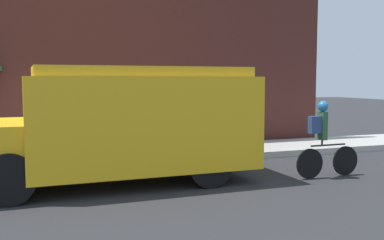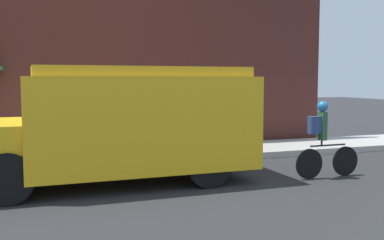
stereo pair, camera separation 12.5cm
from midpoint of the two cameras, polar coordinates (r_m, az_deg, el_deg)
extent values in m
plane|color=#2B2B2D|center=(10.54, -18.41, -6.43)|extent=(70.00, 70.00, 0.00)
cube|color=#ADAAA3|center=(11.57, -18.57, -5.01)|extent=(28.00, 2.11, 0.17)
cube|color=#4C231E|center=(12.72, -19.01, 6.32)|extent=(17.31, 0.18, 4.78)
cube|color=yellow|center=(9.08, -6.92, -0.27)|extent=(4.45, 2.24, 1.82)
cube|color=yellow|center=(9.05, -6.99, 6.06)|extent=(4.09, 2.07, 0.19)
cube|color=red|center=(10.19, -15.39, 0.68)|extent=(0.03, 0.44, 0.44)
cylinder|color=black|center=(9.85, -22.34, -4.76)|extent=(0.88, 0.27, 0.88)
cylinder|color=black|center=(8.02, -22.68, -6.95)|extent=(0.88, 0.27, 0.88)
cylinder|color=black|center=(10.38, -2.13, -3.89)|extent=(0.88, 0.27, 0.88)
cylinder|color=black|center=(8.66, 1.83, -5.69)|extent=(0.88, 0.27, 0.88)
cylinder|color=black|center=(10.27, 18.55, -4.93)|extent=(0.64, 0.06, 0.64)
cylinder|color=black|center=(9.71, 14.36, -5.40)|extent=(0.64, 0.06, 0.64)
cylinder|color=black|center=(9.93, 16.57, -3.07)|extent=(0.88, 0.06, 0.04)
cylinder|color=black|center=(9.82, 15.83, -2.78)|extent=(0.04, 0.04, 0.12)
cube|color=#2D5B38|center=(9.78, 15.88, -0.73)|extent=(0.13, 0.20, 0.59)
sphere|color=#2375B7|center=(9.75, 15.94, 1.69)|extent=(0.23, 0.23, 0.23)
cube|color=navy|center=(9.66, 14.99, -0.59)|extent=(0.26, 0.15, 0.36)
camera|label=1|loc=(0.06, -90.33, -0.03)|focal=42.00mm
camera|label=2|loc=(0.06, 89.67, 0.03)|focal=42.00mm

